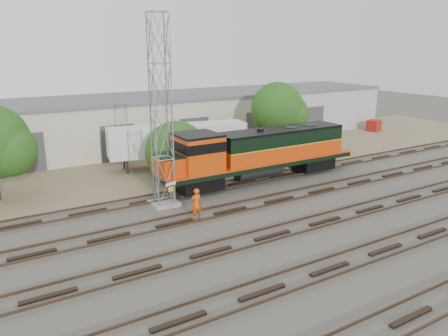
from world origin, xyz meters
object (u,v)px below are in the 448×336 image
signal_tower (161,116)px  worker (196,204)px  locomotive (257,153)px  semi_trailer (181,140)px

signal_tower → worker: size_ratio=6.24×
locomotive → worker: (-7.69, -4.45, -1.37)m
worker → semi_trailer: bearing=-110.8°
locomotive → worker: 8.99m
signal_tower → semi_trailer: size_ratio=1.00×
signal_tower → worker: 6.12m
locomotive → semi_trailer: 7.85m
locomotive → worker: locomotive is taller
signal_tower → worker: (0.66, -3.40, -5.05)m
semi_trailer → signal_tower: bearing=-112.1°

